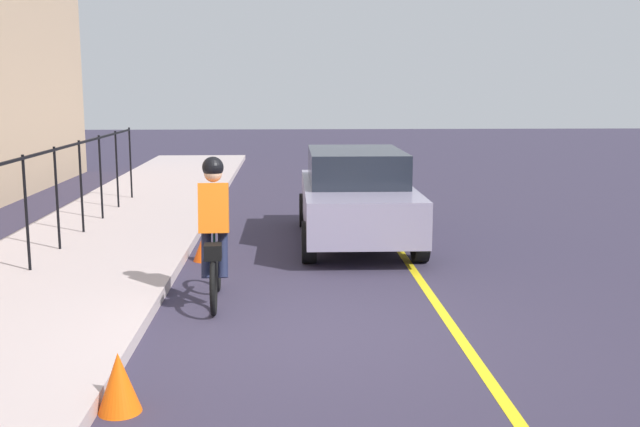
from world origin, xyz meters
TOP-DOWN VIEW (x-y plane):
  - ground_plane at (0.00, 0.00)m, footprint 80.00×80.00m
  - lane_line_centre at (0.00, -1.60)m, footprint 36.00×0.12m
  - cyclist_lead at (1.11, 1.13)m, footprint 1.71×0.38m
  - parked_sedan_rear at (4.81, -0.95)m, footprint 4.41×1.94m
  - traffic_cone_near at (3.46, 1.51)m, footprint 0.36×0.36m
  - traffic_cone_far at (-1.95, 1.63)m, footprint 0.36×0.36m

SIDE VIEW (x-z plane):
  - ground_plane at x=0.00m, z-range 0.00..0.00m
  - lane_line_centre at x=0.00m, z-range 0.00..0.01m
  - traffic_cone_near at x=3.46m, z-range 0.00..0.46m
  - traffic_cone_far at x=-1.95m, z-range 0.00..0.51m
  - parked_sedan_rear at x=4.81m, z-range 0.03..1.61m
  - cyclist_lead at x=1.11m, z-range 0.00..1.82m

